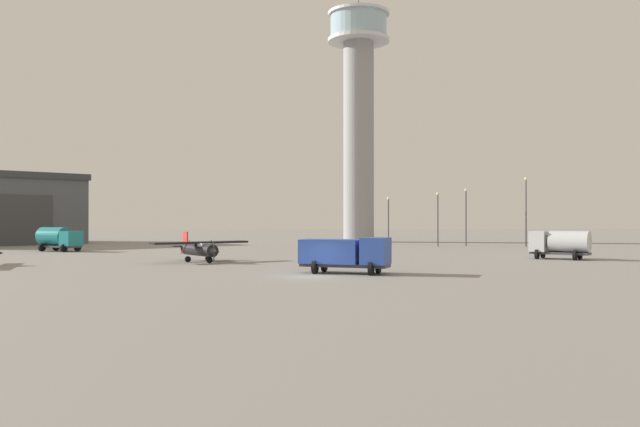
{
  "coord_description": "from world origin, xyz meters",
  "views": [
    {
      "loc": [
        -2.22,
        -46.38,
        4.16
      ],
      "look_at": [
        2.12,
        25.38,
        4.69
      ],
      "focal_mm": 36.63,
      "sensor_mm": 36.0,
      "label": 1
    }
  ],
  "objects_px": {
    "light_post_east": "(526,206)",
    "light_post_north": "(438,214)",
    "control_tower": "(359,102)",
    "truck_fuel_tanker_teal": "(58,238)",
    "truck_fuel_tanker_silver": "(560,243)",
    "light_post_west": "(388,216)",
    "airplane_black": "(199,248)",
    "light_post_centre": "(466,212)",
    "truck_box_blue": "(345,253)"
  },
  "relations": [
    {
      "from": "light_post_east",
      "to": "light_post_north",
      "type": "xyz_separation_m",
      "value": [
        -12.92,
        0.64,
        -1.15
      ]
    },
    {
      "from": "control_tower",
      "to": "truck_fuel_tanker_teal",
      "type": "relative_size",
      "value": 7.12
    },
    {
      "from": "truck_fuel_tanker_silver",
      "to": "light_post_west",
      "type": "distance_m",
      "value": 38.0
    },
    {
      "from": "truck_fuel_tanker_silver",
      "to": "light_post_east",
      "type": "relative_size",
      "value": 0.57
    },
    {
      "from": "airplane_black",
      "to": "truck_fuel_tanker_teal",
      "type": "bearing_deg",
      "value": -168.0
    },
    {
      "from": "light_post_north",
      "to": "control_tower",
      "type": "bearing_deg",
      "value": 113.86
    },
    {
      "from": "control_tower",
      "to": "light_post_north",
      "type": "relative_size",
      "value": 5.6
    },
    {
      "from": "light_post_east",
      "to": "light_post_north",
      "type": "relative_size",
      "value": 1.27
    },
    {
      "from": "airplane_black",
      "to": "light_post_west",
      "type": "height_order",
      "value": "light_post_west"
    },
    {
      "from": "light_post_west",
      "to": "light_post_north",
      "type": "xyz_separation_m",
      "value": [
        6.19,
        -6.53,
        0.26
      ]
    },
    {
      "from": "truck_fuel_tanker_silver",
      "to": "light_post_centre",
      "type": "relative_size",
      "value": 0.68
    },
    {
      "from": "truck_fuel_tanker_silver",
      "to": "truck_box_blue",
      "type": "xyz_separation_m",
      "value": [
        -23.44,
        -15.56,
        -0.12
      ]
    },
    {
      "from": "light_post_west",
      "to": "light_post_north",
      "type": "bearing_deg",
      "value": -46.51
    },
    {
      "from": "light_post_north",
      "to": "light_post_centre",
      "type": "distance_m",
      "value": 4.88
    },
    {
      "from": "light_post_west",
      "to": "light_post_centre",
      "type": "distance_m",
      "value": 11.93
    },
    {
      "from": "control_tower",
      "to": "truck_fuel_tanker_teal",
      "type": "xyz_separation_m",
      "value": [
        -41.75,
        -30.82,
        -23.05
      ]
    },
    {
      "from": "truck_fuel_tanker_silver",
      "to": "light_post_north",
      "type": "distance_m",
      "value": 30.2
    },
    {
      "from": "truck_box_blue",
      "to": "truck_fuel_tanker_teal",
      "type": "bearing_deg",
      "value": 155.71
    },
    {
      "from": "light_post_west",
      "to": "control_tower",
      "type": "bearing_deg",
      "value": 101.8
    },
    {
      "from": "airplane_black",
      "to": "truck_fuel_tanker_silver",
      "type": "distance_m",
      "value": 36.15
    },
    {
      "from": "airplane_black",
      "to": "truck_fuel_tanker_silver",
      "type": "xyz_separation_m",
      "value": [
        36.11,
        1.69,
        0.33
      ]
    },
    {
      "from": "truck_fuel_tanker_teal",
      "to": "light_post_west",
      "type": "distance_m",
      "value": 47.79
    },
    {
      "from": "airplane_black",
      "to": "light_post_east",
      "type": "distance_m",
      "value": 53.54
    },
    {
      "from": "light_post_centre",
      "to": "light_post_west",
      "type": "bearing_deg",
      "value": 155.21
    },
    {
      "from": "truck_box_blue",
      "to": "light_post_north",
      "type": "distance_m",
      "value": 48.73
    },
    {
      "from": "airplane_black",
      "to": "control_tower",
      "type": "bearing_deg",
      "value": 125.79
    },
    {
      "from": "truck_box_blue",
      "to": "truck_fuel_tanker_teal",
      "type": "height_order",
      "value": "truck_fuel_tanker_teal"
    },
    {
      "from": "light_post_west",
      "to": "light_post_east",
      "type": "bearing_deg",
      "value": -20.57
    },
    {
      "from": "light_post_north",
      "to": "light_post_centre",
      "type": "relative_size",
      "value": 0.93
    },
    {
      "from": "control_tower",
      "to": "light_post_centre",
      "type": "relative_size",
      "value": 5.2
    },
    {
      "from": "truck_fuel_tanker_silver",
      "to": "light_post_east",
      "type": "distance_m",
      "value": 30.2
    },
    {
      "from": "light_post_centre",
      "to": "light_post_north",
      "type": "bearing_deg",
      "value": -161.62
    },
    {
      "from": "airplane_black",
      "to": "light_post_north",
      "type": "xyz_separation_m",
      "value": [
        30.77,
        31.25,
        3.47
      ]
    },
    {
      "from": "light_post_east",
      "to": "light_post_centre",
      "type": "bearing_deg",
      "value": 165.3
    },
    {
      "from": "airplane_black",
      "to": "light_post_north",
      "type": "bearing_deg",
      "value": 103.83
    },
    {
      "from": "light_post_east",
      "to": "light_post_centre",
      "type": "xyz_separation_m",
      "value": [
        -8.3,
        2.18,
        -0.82
      ]
    },
    {
      "from": "control_tower",
      "to": "light_post_west",
      "type": "distance_m",
      "value": 24.84
    },
    {
      "from": "control_tower",
      "to": "light_post_west",
      "type": "xyz_separation_m",
      "value": [
        2.96,
        -14.17,
        -20.19
      ]
    },
    {
      "from": "light_post_centre",
      "to": "truck_box_blue",
      "type": "bearing_deg",
      "value": -115.97
    },
    {
      "from": "control_tower",
      "to": "airplane_black",
      "type": "bearing_deg",
      "value": -112.59
    },
    {
      "from": "light_post_west",
      "to": "truck_fuel_tanker_teal",
      "type": "bearing_deg",
      "value": -159.57
    },
    {
      "from": "truck_box_blue",
      "to": "light_post_centre",
      "type": "xyz_separation_m",
      "value": [
        22.72,
        46.66,
        3.59
      ]
    },
    {
      "from": "truck_fuel_tanker_silver",
      "to": "truck_box_blue",
      "type": "relative_size",
      "value": 0.82
    },
    {
      "from": "truck_box_blue",
      "to": "light_post_west",
      "type": "relative_size",
      "value": 0.95
    },
    {
      "from": "truck_fuel_tanker_teal",
      "to": "truck_box_blue",
      "type": "bearing_deg",
      "value": -16.8
    },
    {
      "from": "truck_fuel_tanker_teal",
      "to": "light_post_west",
      "type": "xyz_separation_m",
      "value": [
        44.71,
        16.65,
        2.86
      ]
    },
    {
      "from": "airplane_black",
      "to": "light_post_centre",
      "type": "height_order",
      "value": "light_post_centre"
    },
    {
      "from": "light_post_north",
      "to": "truck_box_blue",
      "type": "bearing_deg",
      "value": -111.86
    },
    {
      "from": "airplane_black",
      "to": "light_post_north",
      "type": "distance_m",
      "value": 43.99
    },
    {
      "from": "truck_fuel_tanker_teal",
      "to": "light_post_centre",
      "type": "distance_m",
      "value": 56.84
    }
  ]
}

